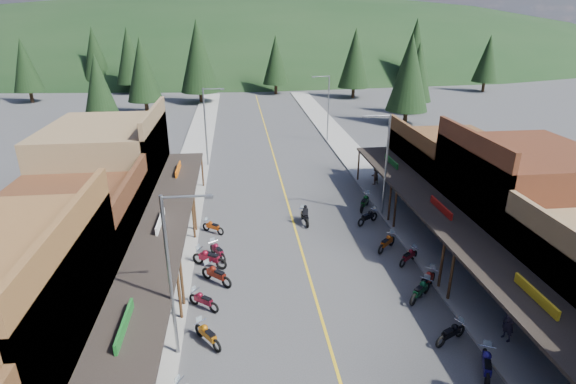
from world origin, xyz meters
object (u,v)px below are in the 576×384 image
object	(u,v)px
pine_0	(25,65)
bike_west_6	(203,300)
pine_5	(415,48)
pedestrian_east_a	(509,324)
shop_east_2	(517,201)
bike_east_7	(427,280)
streetlight_1	(207,124)
bike_east_8	(409,256)
bike_east_9	(387,242)
shop_east_3	(448,168)
pine_8	(98,85)
pine_9	(417,72)
bike_east_11	(365,202)
bike_west_9	(218,250)
shop_west_3	(111,169)
pine_10	(142,69)
pine_3	(276,60)
shop_west_2	(73,237)
bike_east_6	(420,290)
rider_on_bike	(305,216)
bike_west_8	(209,257)
bike_east_4	(487,364)
pine_7	(95,53)
pine_4	(355,58)
pine_1	(129,56)
bike_west_5	(208,334)
bike_west_7	(216,274)
streetlight_2	(385,161)
bike_east_10	(368,216)
pine_6	(488,59)
pine_2	(198,56)
pedestrian_east_b	(375,175)
bike_east_5	(451,332)
streetlight_3	(327,106)
streetlight_0	(173,272)

from	to	relation	value
pine_0	bike_west_6	distance (m)	73.17
pine_5	pedestrian_east_a	size ratio (longest dim) A/B	7.60
shop_east_2	bike_east_7	size ratio (longest dim) A/B	4.78
pedestrian_east_a	streetlight_1	bearing A→B (deg)	-168.46
bike_east_8	bike_east_9	size ratio (longest dim) A/B	0.92
shop_east_3	pine_8	size ratio (longest dim) A/B	1.09
pine_9	bike_east_11	bearing A→B (deg)	-116.71
streetlight_1	bike_west_9	size ratio (longest dim) A/B	3.94
shop_west_3	streetlight_1	xyz separation A→B (m)	(6.83, 10.70, 0.94)
shop_east_2	pine_10	world-z (taller)	pine_10
pine_3	bike_east_7	xyz separation A→B (m)	(2.41, -68.29, -5.83)
shop_west_2	shop_east_3	size ratio (longest dim) A/B	1.00
bike_east_11	bike_west_9	bearing A→B (deg)	-119.92
pine_5	bike_east_6	size ratio (longest dim) A/B	6.54
shop_west_2	bike_east_6	distance (m)	20.13
pine_3	bike_west_6	world-z (taller)	pine_3
streetlight_1	rider_on_bike	bearing A→B (deg)	-62.21
bike_west_8	bike_east_4	size ratio (longest dim) A/B	1.06
pine_7	pine_9	bearing A→B (deg)	-28.97
pine_4	bike_east_4	xyz separation A→B (m)	(-11.62, -68.84, -6.61)
pine_1	bike_east_11	distance (m)	68.04
shop_west_2	shop_west_3	bearing A→B (deg)	90.18
shop_west_2	bike_east_6	xyz separation A→B (m)	(19.46, -4.78, -1.92)
pine_1	pedestrian_east_a	world-z (taller)	pine_1
bike_west_5	bike_west_7	size ratio (longest dim) A/B	0.90
pine_8	bike_east_11	distance (m)	41.92
pine_7	bike_east_8	size ratio (longest dim) A/B	6.49
streetlight_2	bike_west_8	xyz separation A→B (m)	(-12.95, -6.28, -3.79)
shop_east_3	bike_east_9	world-z (taller)	shop_east_3
shop_west_3	pine_1	bearing A→B (deg)	99.87
streetlight_1	bike_west_5	world-z (taller)	streetlight_1
pine_10	bike_east_10	bearing A→B (deg)	-61.52
bike_west_5	pine_9	bearing A→B (deg)	22.88
bike_west_5	bike_east_8	size ratio (longest dim) A/B	1.07
pine_6	pedestrian_east_a	size ratio (longest dim) A/B	5.97
pine_0	pine_2	xyz separation A→B (m)	(30.00, -4.00, 1.51)
pine_1	bike_west_7	size ratio (longest dim) A/B	5.48
streetlight_2	bike_east_7	size ratio (longest dim) A/B	3.51
bike_east_4	bike_east_7	size ratio (longest dim) A/B	0.97
bike_west_7	bike_east_8	distance (m)	12.03
bike_west_9	bike_east_11	world-z (taller)	bike_east_11
streetlight_2	pedestrian_east_b	size ratio (longest dim) A/B	4.69
bike_east_5	pine_8	bearing A→B (deg)	-175.18
streetlight_3	bike_east_7	world-z (taller)	streetlight_3
streetlight_0	pine_2	size ratio (longest dim) A/B	0.57
bike_east_5	rider_on_bike	distance (m)	14.69
pine_7	rider_on_bike	bearing A→B (deg)	-64.48
pine_1	pine_6	distance (m)	70.26
pine_5	pine_1	bearing A→B (deg)	-178.03
bike_east_4	bike_east_8	distance (m)	9.54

